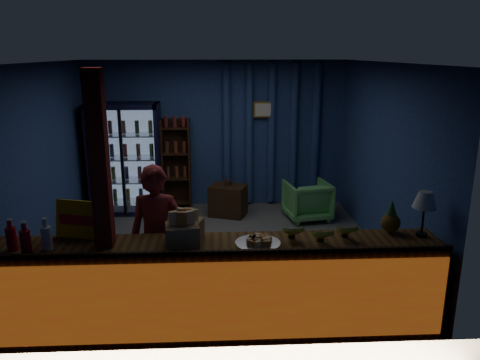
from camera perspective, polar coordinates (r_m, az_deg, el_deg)
The scene contains 19 objects.
ground at distance 6.68m, azimuth -2.85°, elevation -8.78°, with size 4.60×4.60×0.00m, color #515154.
room_walls at distance 6.20m, azimuth -3.04°, elevation 4.56°, with size 4.60×4.60×4.60m.
counter at distance 4.75m, azimuth -2.85°, elevation -12.96°, with size 4.40×0.57×0.99m.
support_post at distance 4.56m, azimuth -16.33°, elevation -3.57°, with size 0.16×0.16×2.60m, color maroon.
beverage_cooler at distance 8.36m, azimuth -13.67°, elevation 2.52°, with size 1.20×0.62×1.90m.
bottle_shelf at distance 8.41m, azimuth -7.74°, elevation 1.92°, with size 0.50×0.28×1.60m.
curtain_folds at distance 8.42m, azimuth 3.84°, elevation 5.55°, with size 1.74×0.14×2.50m.
framed_picture at distance 8.29m, azimuth 2.89°, elevation 8.56°, with size 0.36×0.04×0.28m.
shopkeeper at distance 5.08m, azimuth -10.06°, elevation -7.18°, with size 0.59×0.38×1.61m, color maroon.
green_chair at distance 7.92m, azimuth 8.20°, elevation -2.47°, with size 0.69×0.71×0.65m, color #63C361.
side_table at distance 8.02m, azimuth -1.48°, elevation -2.50°, with size 0.70×0.60×0.64m.
yellow_sign at distance 4.87m, azimuth -19.10°, elevation -4.58°, with size 0.48×0.21×0.38m.
soda_bottles at distance 4.74m, azimuth -24.45°, elevation -6.50°, with size 0.41×0.18×0.31m.
snack_box_left at distance 4.50m, azimuth -7.05°, elevation -6.46°, with size 0.34×0.30×0.33m.
snack_box_centre at distance 4.67m, azimuth -6.42°, elevation -5.74°, with size 0.33×0.30×0.30m.
pastry_tray at distance 4.50m, azimuth 2.19°, elevation -7.59°, with size 0.44×0.44×0.07m.
banana_bunches at distance 4.65m, azimuth 9.72°, elevation -6.29°, with size 0.77×0.30×0.17m.
table_lamp at distance 4.93m, azimuth 21.61°, elevation -2.46°, with size 0.24×0.24×0.47m.
pineapple at distance 4.98m, azimuth 17.92°, elevation -4.64°, with size 0.20×0.20×0.34m.
Camera 1 is at (0.02, -6.09, 2.73)m, focal length 35.00 mm.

